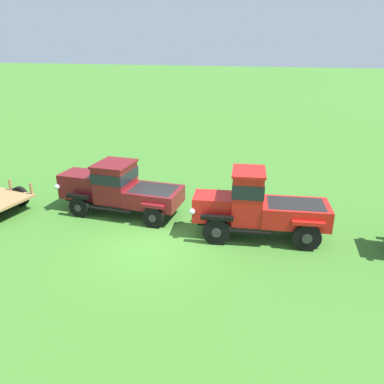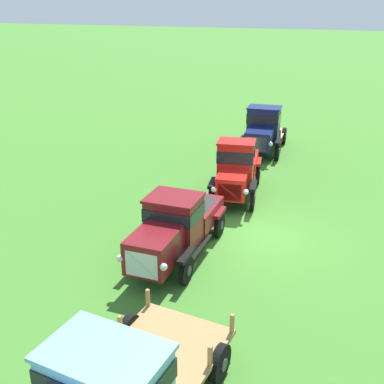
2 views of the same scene
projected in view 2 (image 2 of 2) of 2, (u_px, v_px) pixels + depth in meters
ground_plane at (258, 236)px, 16.10m from camera, size 240.00×240.00×0.00m
vintage_truck_second_in_line at (175, 225)px, 14.42m from camera, size 4.91×1.93×2.04m
vintage_truck_midrow_center at (237, 168)px, 18.98m from camera, size 4.74×2.38×2.38m
vintage_truck_far_side at (263, 130)px, 24.30m from camera, size 4.90×2.31×2.36m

